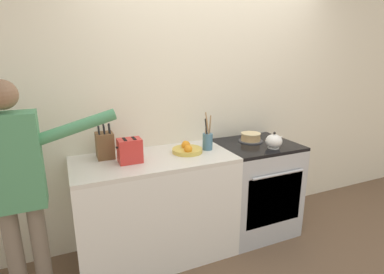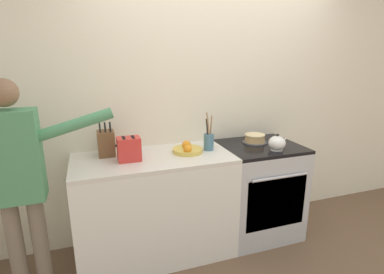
{
  "view_description": "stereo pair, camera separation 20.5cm",
  "coord_description": "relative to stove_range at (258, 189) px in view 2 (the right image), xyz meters",
  "views": [
    {
      "loc": [
        -1.37,
        -1.96,
        1.75
      ],
      "look_at": [
        -0.37,
        0.29,
        1.07
      ],
      "focal_mm": 28.0,
      "sensor_mm": 36.0,
      "label": 1
    },
    {
      "loc": [
        -1.18,
        -2.04,
        1.75
      ],
      "look_at": [
        -0.37,
        0.29,
        1.07
      ],
      "focal_mm": 28.0,
      "sensor_mm": 36.0,
      "label": 2
    }
  ],
  "objects": [
    {
      "name": "ground_plane",
      "position": [
        -0.33,
        -0.32,
        -0.46
      ],
      "size": [
        16.0,
        16.0,
        0.0
      ],
      "primitive_type": "plane",
      "color": "brown"
    },
    {
      "name": "wall_back",
      "position": [
        -0.33,
        0.35,
        0.84
      ],
      "size": [
        8.0,
        0.04,
        2.6
      ],
      "color": "silver",
      "rests_on": "ground_plane"
    },
    {
      "name": "counter_cabinet",
      "position": [
        -1.04,
        0.0,
        -0.0
      ],
      "size": [
        1.34,
        0.65,
        0.92
      ],
      "color": "white",
      "rests_on": "ground_plane"
    },
    {
      "name": "stove_range",
      "position": [
        0.0,
        0.0,
        0.0
      ],
      "size": [
        0.73,
        0.68,
        0.92
      ],
      "color": "#B7BABF",
      "rests_on": "ground_plane"
    },
    {
      "name": "layer_cake",
      "position": [
        -0.01,
        0.09,
        0.5
      ],
      "size": [
        0.24,
        0.24,
        0.08
      ],
      "color": "#4C4C51",
      "rests_on": "stove_range"
    },
    {
      "name": "tea_kettle",
      "position": [
        0.05,
        -0.18,
        0.53
      ],
      "size": [
        0.19,
        0.15,
        0.15
      ],
      "color": "white",
      "rests_on": "stove_range"
    },
    {
      "name": "knife_block",
      "position": [
        -1.4,
        0.16,
        0.57
      ],
      "size": [
        0.14,
        0.15,
        0.3
      ],
      "color": "brown",
      "rests_on": "counter_cabinet"
    },
    {
      "name": "utensil_crock",
      "position": [
        -0.52,
        0.02,
        0.55
      ],
      "size": [
        0.09,
        0.09,
        0.35
      ],
      "color": "#477084",
      "rests_on": "counter_cabinet"
    },
    {
      "name": "fruit_bowl",
      "position": [
        -0.73,
        0.02,
        0.49
      ],
      "size": [
        0.27,
        0.27,
        0.1
      ],
      "color": "gold",
      "rests_on": "counter_cabinet"
    },
    {
      "name": "toaster",
      "position": [
        -1.24,
        -0.02,
        0.56
      ],
      "size": [
        0.2,
        0.14,
        0.2
      ],
      "color": "red",
      "rests_on": "counter_cabinet"
    },
    {
      "name": "person_baker",
      "position": [
        -2.01,
        -0.17,
        0.5
      ],
      "size": [
        0.92,
        0.2,
        1.61
      ],
      "rotation": [
        0.0,
        0.0,
        0.08
      ],
      "color": "#7A6B5B",
      "rests_on": "ground_plane"
    }
  ]
}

